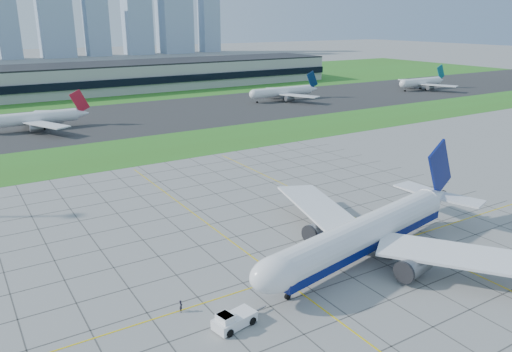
{
  "coord_description": "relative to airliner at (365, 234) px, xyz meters",
  "views": [
    {
      "loc": [
        -51.64,
        -60.99,
        40.29
      ],
      "look_at": [
        4.0,
        28.1,
        7.0
      ],
      "focal_mm": 35.0,
      "sensor_mm": 36.0,
      "label": 1
    }
  ],
  "objects": [
    {
      "name": "distant_jet_1",
      "position": [
        -29.96,
        144.08,
        -0.33
      ],
      "size": [
        36.01,
        42.66,
        14.08
      ],
      "color": "white",
      "rests_on": "ground"
    },
    {
      "name": "airliner",
      "position": [
        0.0,
        0.0,
        0.0
      ],
      "size": [
        55.38,
        55.59,
        17.59
      ],
      "rotation": [
        0.0,
        0.0,
        0.19
      ],
      "color": "white",
      "rests_on": "ground"
    },
    {
      "name": "grass_far",
      "position": [
        -6.25,
        259.01,
        -4.79
      ],
      "size": [
        700.0,
        145.0,
        0.04
      ],
      "primitive_type": "cube",
      "color": "#366D1F",
      "rests_on": "ground"
    },
    {
      "name": "grass_median",
      "position": [
        -6.25,
        94.01,
        -4.79
      ],
      "size": [
        700.0,
        35.0,
        0.04
      ],
      "primitive_type": "cube",
      "color": "#366D1F",
      "rests_on": "ground"
    },
    {
      "name": "crew_near",
      "position": [
        -33.94,
        1.69,
        -3.89
      ],
      "size": [
        0.69,
        0.8,
        1.84
      ],
      "primitive_type": "imported",
      "rotation": [
        0.0,
        0.0,
        1.11
      ],
      "color": "black",
      "rests_on": "ground"
    },
    {
      "name": "terminal",
      "position": [
        33.75,
        233.88,
        3.08
      ],
      "size": [
        260.0,
        43.0,
        15.8
      ],
      "color": "#B7B7B2",
      "rests_on": "ground"
    },
    {
      "name": "crew_far",
      "position": [
        17.45,
        -10.34,
        -3.94
      ],
      "size": [
        1.06,
        1.07,
        1.75
      ],
      "primitive_type": "imported",
      "rotation": [
        0.0,
        0.0,
        -0.83
      ],
      "color": "black",
      "rests_on": "ground"
    },
    {
      "name": "distant_jet_2",
      "position": [
        89.49,
        152.63,
        -0.32
      ],
      "size": [
        39.93,
        42.66,
        14.08
      ],
      "color": "white",
      "rests_on": "ground"
    },
    {
      "name": "asphalt_taxiway",
      "position": [
        -6.25,
        149.01,
        -4.78
      ],
      "size": [
        700.0,
        75.0,
        0.04
      ],
      "primitive_type": "cube",
      "color": "#383838",
      "rests_on": "ground"
    },
    {
      "name": "apron_markings",
      "position": [
        -5.82,
        15.1,
        -4.79
      ],
      "size": [
        120.0,
        130.0,
        0.03
      ],
      "color": "#474744",
      "rests_on": "ground"
    },
    {
      "name": "pushback_tug",
      "position": [
        -29.46,
        -5.51,
        -3.7
      ],
      "size": [
        9.08,
        4.09,
        2.49
      ],
      "rotation": [
        0.0,
        0.0,
        0.19
      ],
      "color": "white",
      "rests_on": "ground"
    },
    {
      "name": "distant_jet_3",
      "position": [
        181.61,
        142.34,
        -0.33
      ],
      "size": [
        35.18,
        42.66,
        14.08
      ],
      "color": "white",
      "rests_on": "ground"
    },
    {
      "name": "ground",
      "position": [
        -6.25,
        4.01,
        -4.81
      ],
      "size": [
        1400.0,
        1400.0,
        0.0
      ],
      "primitive_type": "plane",
      "color": "gray",
      "rests_on": "ground"
    }
  ]
}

